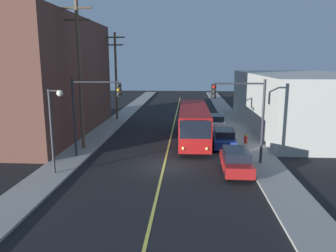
# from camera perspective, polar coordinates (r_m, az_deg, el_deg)

# --- Properties ---
(ground_plane) EXTENTS (120.00, 120.00, 0.00)m
(ground_plane) POSITION_cam_1_polar(r_m,az_deg,el_deg) (23.43, -0.69, -6.96)
(ground_plane) COLOR black
(sidewalk_left) EXTENTS (2.50, 90.00, 0.15)m
(sidewalk_left) POSITION_cam_1_polar(r_m,az_deg,el_deg) (34.18, -11.63, -1.20)
(sidewalk_left) COLOR gray
(sidewalk_left) RESTS_ON ground
(sidewalk_right) EXTENTS (2.50, 90.00, 0.15)m
(sidewalk_right) POSITION_cam_1_polar(r_m,az_deg,el_deg) (33.46, 13.11, -1.53)
(sidewalk_right) COLOR gray
(sidewalk_right) RESTS_ON ground
(lane_stripe_center) EXTENTS (0.16, 60.00, 0.01)m
(lane_stripe_center) POSITION_cam_1_polar(r_m,az_deg,el_deg) (37.93, 1.00, 0.17)
(lane_stripe_center) COLOR #D8CC4C
(lane_stripe_center) RESTS_ON ground
(building_left_brick) EXTENTS (10.00, 19.67, 11.56)m
(building_left_brick) POSITION_cam_1_polar(r_m,az_deg,el_deg) (35.28, -22.10, 7.96)
(building_left_brick) COLOR brown
(building_left_brick) RESTS_ON ground
(building_right_warehouse) EXTENTS (12.00, 24.16, 6.04)m
(building_right_warehouse) POSITION_cam_1_polar(r_m,az_deg,el_deg) (39.30, 22.68, 4.13)
(building_right_warehouse) COLOR #B2B2A8
(building_right_warehouse) RESTS_ON ground
(city_bus) EXTENTS (2.64, 12.17, 3.20)m
(city_bus) POSITION_cam_1_polar(r_m,az_deg,el_deg) (30.13, 4.53, 0.72)
(city_bus) COLOR maroon
(city_bus) RESTS_ON ground
(parked_car_red) EXTENTS (1.86, 4.42, 1.62)m
(parked_car_red) POSITION_cam_1_polar(r_m,az_deg,el_deg) (22.14, 11.92, -6.02)
(parked_car_red) COLOR maroon
(parked_car_red) RESTS_ON ground
(parked_car_blue) EXTENTS (1.97, 4.47, 1.62)m
(parked_car_blue) POSITION_cam_1_polar(r_m,az_deg,el_deg) (28.27, 9.86, -2.15)
(parked_car_blue) COLOR navy
(parked_car_blue) RESTS_ON ground
(parked_car_white) EXTENTS (1.92, 4.45, 1.62)m
(parked_car_white) POSITION_cam_1_polar(r_m,az_deg,el_deg) (35.76, 8.42, 0.72)
(parked_car_white) COLOR silver
(parked_car_white) RESTS_ON ground
(utility_pole_near) EXTENTS (2.40, 0.28, 11.92)m
(utility_pole_near) POSITION_cam_1_polar(r_m,az_deg,el_deg) (27.54, -15.33, 9.46)
(utility_pole_near) COLOR brown
(utility_pole_near) RESTS_ON sidewalk_left
(utility_pole_mid) EXTENTS (2.40, 0.28, 10.68)m
(utility_pole_mid) POSITION_cam_1_polar(r_m,az_deg,el_deg) (41.15, -9.18, 9.32)
(utility_pole_mid) COLOR brown
(utility_pole_mid) RESTS_ON sidewalk_left
(traffic_signal_left_corner) EXTENTS (3.75, 0.48, 6.00)m
(traffic_signal_left_corner) POSITION_cam_1_polar(r_m,az_deg,el_deg) (24.84, -13.04, 3.99)
(traffic_signal_left_corner) COLOR #2D2D33
(traffic_signal_left_corner) RESTS_ON sidewalk_left
(traffic_signal_right_corner) EXTENTS (3.75, 0.48, 6.00)m
(traffic_signal_right_corner) POSITION_cam_1_polar(r_m,az_deg,el_deg) (23.25, 12.84, 3.52)
(traffic_signal_right_corner) COLOR #2D2D33
(traffic_signal_right_corner) RESTS_ON sidewalk_right
(street_lamp_left) EXTENTS (0.98, 0.40, 5.50)m
(street_lamp_left) POSITION_cam_1_polar(r_m,az_deg,el_deg) (21.77, -19.45, 1.14)
(street_lamp_left) COLOR #38383D
(street_lamp_left) RESTS_ON sidewalk_left
(fire_hydrant) EXTENTS (0.44, 0.26, 0.84)m
(fire_hydrant) POSITION_cam_1_polar(r_m,az_deg,el_deg) (29.66, 13.56, -2.18)
(fire_hydrant) COLOR red
(fire_hydrant) RESTS_ON sidewalk_right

